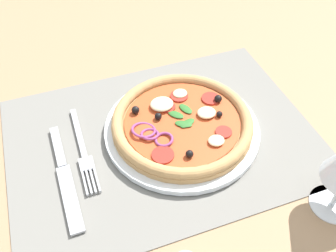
% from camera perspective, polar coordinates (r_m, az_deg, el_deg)
% --- Properties ---
extents(ground_plane, '(1.90, 1.40, 0.02)m').
position_cam_1_polar(ground_plane, '(0.62, -0.90, -2.54)').
color(ground_plane, '#9E7A56').
extents(placemat, '(0.49, 0.36, 0.00)m').
position_cam_1_polar(placemat, '(0.61, -0.91, -1.68)').
color(placemat, slate).
rests_on(placemat, ground_plane).
extents(plate, '(0.25, 0.25, 0.01)m').
position_cam_1_polar(plate, '(0.61, 2.07, -0.31)').
color(plate, white).
rests_on(plate, placemat).
extents(pizza, '(0.23, 0.23, 0.03)m').
position_cam_1_polar(pizza, '(0.60, 2.07, 0.74)').
color(pizza, tan).
rests_on(pizza, plate).
extents(fork, '(0.02, 0.18, 0.00)m').
position_cam_1_polar(fork, '(0.60, -12.75, -4.00)').
color(fork, '#B2B5BA').
rests_on(fork, placemat).
extents(knife, '(0.02, 0.20, 0.01)m').
position_cam_1_polar(knife, '(0.58, -15.46, -7.40)').
color(knife, '#B2B5BA').
rests_on(knife, placemat).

